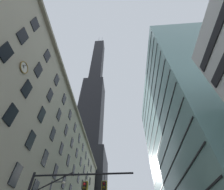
# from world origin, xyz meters

# --- Properties ---
(station_building) EXTENTS (15.52, 64.00, 29.62)m
(station_building) POSITION_xyz_m (-18.43, 26.00, 14.79)
(station_building) COLOR #B2A88E
(station_building) RESTS_ON ground
(dark_skyscraper) EXTENTS (22.15, 22.15, 196.30)m
(dark_skyscraper) POSITION_xyz_m (-19.24, 70.78, 59.07)
(dark_skyscraper) COLOR black
(dark_skyscraper) RESTS_ON ground
(glass_office_midrise) EXTENTS (19.22, 43.49, 51.34)m
(glass_office_midrise) POSITION_xyz_m (20.56, 30.50, 25.67)
(glass_office_midrise) COLOR gray
(glass_office_midrise) RESTS_ON ground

